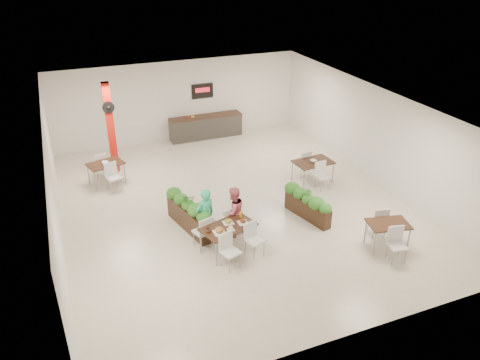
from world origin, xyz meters
The scene contains 12 objects.
ground centered at (0.00, 0.00, 0.00)m, with size 12.00×12.00×0.00m, color beige.
room_shell centered at (0.00, 0.00, 2.01)m, with size 10.10×12.10×3.22m.
red_column centered at (-3.00, 3.79, 1.64)m, with size 0.40×0.41×3.20m.
service_counter centered at (1.00, 5.65, 0.49)m, with size 3.00×0.64×2.20m.
main_table centered at (-1.00, -2.26, 0.64)m, with size 1.65×1.91×0.92m.
diner_man centered at (-1.39, -1.60, 0.79)m, with size 0.58×0.38×1.58m, color #29B37F.
diner_woman centered at (-0.59, -1.60, 0.73)m, with size 0.71×0.55×1.46m, color #E7667D.
planter_left centered at (-1.65, -0.85, 0.53)m, with size 0.78×2.05×1.10m.
planter_right centered at (1.74, -1.58, 0.49)m, with size 0.75×1.75×0.93m.
side_table_a centered at (-3.41, 2.89, 0.62)m, with size 1.29×1.67×0.92m.
side_table_b centered at (3.06, 0.43, 0.64)m, with size 1.33×1.65×0.92m.
side_table_c centered at (2.94, -3.68, 0.61)m, with size 1.19×1.67×0.92m.
Camera 1 is at (-4.51, -11.82, 7.25)m, focal length 35.00 mm.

